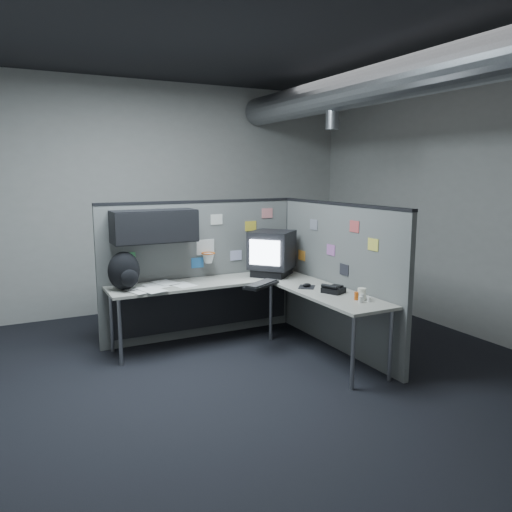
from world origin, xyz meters
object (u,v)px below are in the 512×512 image
desk (241,294)px  monitor (272,253)px  backpack (124,272)px  phone (333,289)px  keyboard (261,284)px

desk → monitor: bearing=25.3°
monitor → backpack: (-1.74, 0.03, -0.08)m
monitor → phone: bearing=-79.0°
desk → monitor: (0.53, 0.25, 0.39)m
desk → backpack: bearing=167.0°
monitor → desk: bearing=-151.0°
desk → keyboard: size_ratio=4.61×
desk → keyboard: bearing=-55.7°
keyboard → monitor: bearing=64.4°
desk → backpack: 1.28m
phone → backpack: size_ratio=0.62×
monitor → backpack: bearing=-177.3°
desk → backpack: size_ratio=5.68×
keyboard → backpack: size_ratio=1.23×
backpack → desk: bearing=-3.8°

